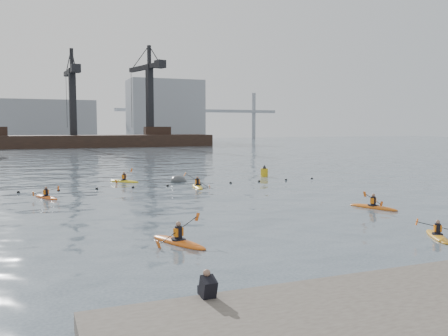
% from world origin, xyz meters
% --- Properties ---
extents(ground, '(400.00, 400.00, 0.00)m').
position_xyz_m(ground, '(0.00, 0.00, 0.00)').
color(ground, '#3A4654').
rests_on(ground, ground).
extents(float_line, '(33.24, 0.73, 0.24)m').
position_xyz_m(float_line, '(-0.50, 22.53, 0.03)').
color(float_line, black).
rests_on(float_line, ground).
extents(barge_pier, '(72.00, 19.30, 29.50)m').
position_xyz_m(barge_pier, '(-0.22, 110.00, 1.89)').
color(barge_pier, black).
rests_on(barge_pier, ground).
extents(skyline, '(141.00, 28.00, 22.00)m').
position_xyz_m(skyline, '(2.23, 150.27, 9.25)').
color(skyline, gray).
rests_on(skyline, ground).
extents(kayaker_0, '(2.31, 3.52, 1.36)m').
position_xyz_m(kayaker_0, '(-3.95, 2.26, 0.11)').
color(kayaker_0, '#D55A14').
rests_on(kayaker_0, ground).
extents(kayaker_1, '(1.98, 2.85, 0.98)m').
position_xyz_m(kayaker_1, '(7.65, -1.15, 0.09)').
color(kayaker_1, '#BF7E16').
rests_on(kayaker_1, ground).
extents(kayaker_2, '(1.90, 2.99, 0.97)m').
position_xyz_m(kayaker_2, '(-9.04, 18.97, 0.09)').
color(kayaker_2, '#CD5013').
rests_on(kayaker_2, ground).
extents(kayaker_3, '(2.39, 3.46, 1.48)m').
position_xyz_m(kayaker_3, '(3.20, 20.65, 0.10)').
color(kayaker_3, yellow).
rests_on(kayaker_3, ground).
extents(kayaker_4, '(2.22, 3.36, 1.30)m').
position_xyz_m(kayaker_4, '(10.22, 6.49, 0.10)').
color(kayaker_4, '#C05812').
rests_on(kayaker_4, ground).
extents(kayaker_5, '(2.72, 3.09, 1.34)m').
position_xyz_m(kayaker_5, '(-1.92, 27.11, 0.11)').
color(kayaker_5, yellow).
rests_on(kayaker_5, ground).
extents(mooring_buoy, '(2.64, 2.73, 1.58)m').
position_xyz_m(mooring_buoy, '(2.97, 25.52, 0.00)').
color(mooring_buoy, '#3B3D40').
rests_on(mooring_buoy, ground).
extents(nav_buoy, '(0.77, 0.77, 1.41)m').
position_xyz_m(nav_buoy, '(12.61, 26.57, 0.43)').
color(nav_buoy, '#BC8A12').
rests_on(nav_buoy, ground).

